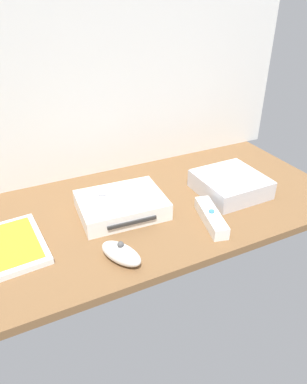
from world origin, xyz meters
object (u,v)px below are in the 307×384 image
game_console (122,205)px  game_case (11,246)px  mini_computer (230,184)px  remote_nunchuk (121,253)px  remote_wand (211,217)px  remote_classic_pad (119,196)px

game_console → game_case: (-27.06, -2.70, -1.44)cm
mini_computer → game_case: size_ratio=0.87×
mini_computer → remote_nunchuk: (-37.41, -13.26, -0.60)cm
game_console → remote_nunchuk: size_ratio=2.02×
remote_wand → remote_nunchuk: 24.83cm
mini_computer → remote_classic_pad: size_ratio=1.09×
mini_computer → remote_nunchuk: bearing=-160.5°
mini_computer → remote_classic_pad: remote_classic_pad is taller
mini_computer → game_case: (-57.69, 1.02, -1.88)cm
remote_wand → remote_nunchuk: remote_nunchuk is taller
game_console → game_case: game_console is taller
game_console → mini_computer: 30.86cm
game_case → remote_wand: (44.87, -10.82, 0.75)cm
game_case → remote_nunchuk: size_ratio=1.83×
remote_classic_pad → game_case: bearing=-162.9°
remote_wand → mini_computer: bearing=51.6°
mini_computer → remote_wand: (-12.82, -9.79, -1.13)cm
game_console → remote_classic_pad: (-0.87, -0.79, 3.21)cm
mini_computer → game_console: bearing=173.1°
remote_wand → remote_classic_pad: 22.93cm
game_case → remote_classic_pad: size_ratio=1.26×
game_case → remote_classic_pad: bearing=0.1°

